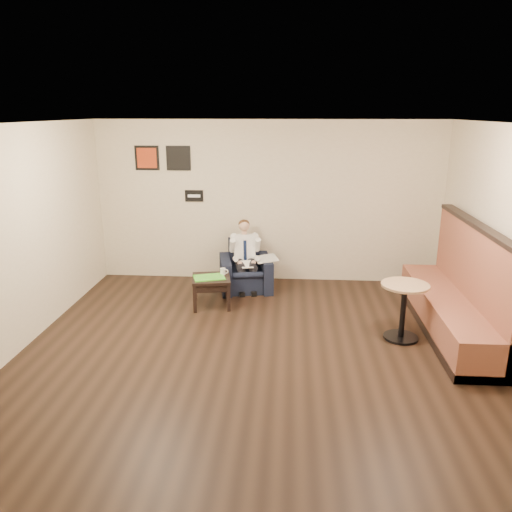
# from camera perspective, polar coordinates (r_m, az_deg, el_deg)

# --- Properties ---
(ground) EXTENTS (6.00, 6.00, 0.00)m
(ground) POSITION_cam_1_polar(r_m,az_deg,el_deg) (6.33, 0.03, -11.38)
(ground) COLOR black
(ground) RESTS_ON ground
(wall_back) EXTENTS (6.00, 0.02, 2.80)m
(wall_back) POSITION_cam_1_polar(r_m,az_deg,el_deg) (8.74, 1.41, 6.16)
(wall_back) COLOR beige
(wall_back) RESTS_ON ground
(wall_front) EXTENTS (6.00, 0.02, 2.80)m
(wall_front) POSITION_cam_1_polar(r_m,az_deg,el_deg) (3.04, -4.02, -14.26)
(wall_front) COLOR beige
(wall_front) RESTS_ON ground
(wall_left) EXTENTS (0.02, 6.00, 2.80)m
(wall_left) POSITION_cam_1_polar(r_m,az_deg,el_deg) (6.72, -26.43, 1.31)
(wall_left) COLOR beige
(wall_left) RESTS_ON ground
(ceiling) EXTENTS (6.00, 6.00, 0.02)m
(ceiling) POSITION_cam_1_polar(r_m,az_deg,el_deg) (5.61, 0.03, 14.86)
(ceiling) COLOR white
(ceiling) RESTS_ON wall_back
(seating_sign) EXTENTS (0.32, 0.02, 0.20)m
(seating_sign) POSITION_cam_1_polar(r_m,az_deg,el_deg) (8.86, -7.08, 6.84)
(seating_sign) COLOR black
(seating_sign) RESTS_ON wall_back
(art_print_left) EXTENTS (0.42, 0.03, 0.42)m
(art_print_left) POSITION_cam_1_polar(r_m,az_deg,el_deg) (8.96, -12.35, 10.89)
(art_print_left) COLOR #B43816
(art_print_left) RESTS_ON wall_back
(art_print_right) EXTENTS (0.42, 0.03, 0.42)m
(art_print_right) POSITION_cam_1_polar(r_m,az_deg,el_deg) (8.83, -8.86, 10.99)
(art_print_right) COLOR black
(art_print_right) RESTS_ON wall_back
(armchair) EXTENTS (0.99, 0.99, 0.81)m
(armchair) POSITION_cam_1_polar(r_m,az_deg,el_deg) (8.44, -1.20, -1.16)
(armchair) COLOR black
(armchair) RESTS_ON ground
(seated_man) EXTENTS (0.67, 0.88, 1.11)m
(seated_man) POSITION_cam_1_polar(r_m,az_deg,el_deg) (8.30, -1.13, -0.38)
(seated_man) COLOR white
(seated_man) RESTS_ON armchair
(lap_papers) EXTENTS (0.25, 0.30, 0.01)m
(lap_papers) POSITION_cam_1_polar(r_m,az_deg,el_deg) (8.23, -1.06, -0.94)
(lap_papers) COLOR white
(lap_papers) RESTS_ON seated_man
(newspaper) EXTENTS (0.45, 0.51, 0.01)m
(newspaper) POSITION_cam_1_polar(r_m,az_deg,el_deg) (8.35, 1.18, -0.29)
(newspaper) COLOR silver
(newspaper) RESTS_ON armchair
(side_table) EXTENTS (0.66, 0.66, 0.47)m
(side_table) POSITION_cam_1_polar(r_m,az_deg,el_deg) (7.80, -5.11, -4.06)
(side_table) COLOR black
(side_table) RESTS_ON ground
(green_folder) EXTENTS (0.55, 0.46, 0.01)m
(green_folder) POSITION_cam_1_polar(r_m,az_deg,el_deg) (7.70, -5.39, -2.44)
(green_folder) COLOR green
(green_folder) RESTS_ON side_table
(coffee_mug) EXTENTS (0.10, 0.10, 0.10)m
(coffee_mug) POSITION_cam_1_polar(r_m,az_deg,el_deg) (7.83, -3.81, -1.75)
(coffee_mug) COLOR white
(coffee_mug) RESTS_ON side_table
(smartphone) EXTENTS (0.15, 0.07, 0.01)m
(smartphone) POSITION_cam_1_polar(r_m,az_deg,el_deg) (7.88, -4.80, -2.00)
(smartphone) COLOR black
(smartphone) RESTS_ON side_table
(banquette) EXTENTS (0.69, 2.91, 1.49)m
(banquette) POSITION_cam_1_polar(r_m,az_deg,el_deg) (7.24, 21.52, -2.54)
(banquette) COLOR brown
(banquette) RESTS_ON ground
(cafe_table) EXTENTS (0.80, 0.80, 0.77)m
(cafe_table) POSITION_cam_1_polar(r_m,az_deg,el_deg) (6.91, 16.44, -6.11)
(cafe_table) COLOR tan
(cafe_table) RESTS_ON ground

